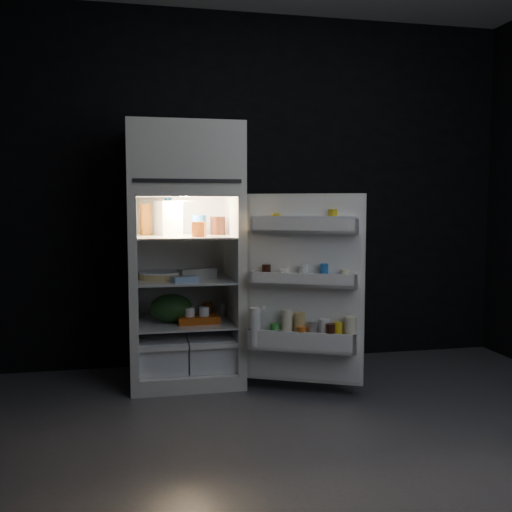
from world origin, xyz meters
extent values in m
cube|color=#505056|center=(0.00, 0.00, 0.00)|extent=(4.00, 3.40, 0.00)
cube|color=black|center=(0.00, 1.70, 1.35)|extent=(4.00, 0.00, 2.70)
cube|color=silver|center=(-0.62, 1.30, 0.05)|extent=(0.76, 0.70, 0.10)
cube|color=silver|center=(-0.98, 1.30, 0.70)|extent=(0.05, 0.70, 1.20)
cube|color=silver|center=(-0.27, 1.30, 0.70)|extent=(0.05, 0.70, 1.20)
cube|color=white|center=(-0.62, 1.62, 0.70)|extent=(0.66, 0.05, 1.20)
cube|color=silver|center=(-0.62, 1.30, 1.33)|extent=(0.76, 0.70, 0.06)
cube|color=silver|center=(-0.62, 1.30, 1.57)|extent=(0.76, 0.70, 0.42)
cube|color=black|center=(-0.62, 0.95, 1.39)|extent=(0.68, 0.01, 0.02)
cube|color=white|center=(-0.95, 1.28, 0.70)|extent=(0.01, 0.65, 1.20)
cube|color=white|center=(-0.30, 1.28, 0.70)|extent=(0.01, 0.65, 1.20)
cube|color=white|center=(-0.62, 1.28, 1.30)|extent=(0.66, 0.65, 0.01)
cube|color=white|center=(-0.62, 1.28, 0.10)|extent=(0.66, 0.65, 0.01)
cube|color=white|center=(-0.62, 1.28, 1.02)|extent=(0.65, 0.63, 0.01)
cube|color=white|center=(-0.62, 1.28, 0.72)|extent=(0.65, 0.63, 0.01)
cube|color=white|center=(-0.62, 1.28, 0.42)|extent=(0.65, 0.63, 0.01)
cube|color=white|center=(-0.79, 1.30, 0.22)|extent=(0.32, 0.59, 0.22)
cube|color=white|center=(-0.46, 1.30, 0.22)|extent=(0.32, 0.59, 0.22)
cube|color=white|center=(-0.79, 0.97, 0.31)|extent=(0.32, 0.02, 0.03)
cube|color=white|center=(-0.46, 0.97, 0.31)|extent=(0.32, 0.02, 0.03)
cube|color=#FFE5B2|center=(-0.62, 1.23, 1.28)|extent=(0.14, 0.14, 0.02)
cube|color=silver|center=(0.11, 0.81, 0.70)|extent=(0.71, 0.37, 1.22)
cube|color=white|center=(0.10, 0.79, 0.70)|extent=(0.65, 0.31, 1.18)
cube|color=white|center=(0.08, 0.75, 1.07)|extent=(0.65, 0.37, 0.02)
cube|color=white|center=(0.07, 0.72, 1.11)|extent=(0.62, 0.31, 0.10)
cube|color=white|center=(0.38, 0.61, 1.11)|extent=(0.06, 0.09, 0.10)
cube|color=white|center=(-0.22, 0.89, 1.11)|extent=(0.06, 0.09, 0.10)
cube|color=white|center=(0.08, 0.74, 0.73)|extent=(0.66, 0.38, 0.02)
cube|color=white|center=(0.06, 0.71, 0.77)|extent=(0.62, 0.31, 0.09)
cube|color=white|center=(0.38, 0.60, 0.77)|extent=(0.06, 0.10, 0.09)
cube|color=white|center=(-0.22, 0.88, 0.77)|extent=(0.06, 0.10, 0.09)
cube|color=white|center=(0.07, 0.73, 0.33)|extent=(0.68, 0.42, 0.02)
cube|color=white|center=(0.05, 0.67, 0.38)|extent=(0.62, 0.31, 0.13)
cube|color=white|center=(0.37, 0.59, 0.38)|extent=(0.08, 0.14, 0.13)
cube|color=white|center=(-0.23, 0.87, 0.38)|extent=(0.08, 0.14, 0.13)
cube|color=white|center=(0.08, 0.75, 1.16)|extent=(0.64, 0.36, 0.02)
cylinder|color=yellow|center=(0.25, 0.67, 1.15)|extent=(0.07, 0.07, 0.13)
cylinder|color=silver|center=(0.12, 0.73, 1.12)|extent=(0.08, 0.08, 0.09)
cylinder|color=yellow|center=(-0.08, 0.82, 1.13)|extent=(0.08, 0.08, 0.10)
cylinder|color=beige|center=(0.32, 0.63, 0.79)|extent=(0.07, 0.07, 0.09)
cylinder|color=#205EB1|center=(0.20, 0.69, 0.81)|extent=(0.07, 0.07, 0.13)
cylinder|color=silver|center=(0.08, 0.74, 0.80)|extent=(0.07, 0.07, 0.12)
cylinder|color=white|center=(-0.03, 0.79, 0.79)|extent=(0.08, 0.08, 0.09)
cylinder|color=black|center=(-0.14, 0.85, 0.80)|extent=(0.07, 0.07, 0.11)
cylinder|color=beige|center=(0.34, 0.60, 0.45)|extent=(0.10, 0.10, 0.21)
cylinder|color=yellow|center=(0.27, 0.63, 0.42)|extent=(0.08, 0.08, 0.17)
cylinder|color=white|center=(0.20, 0.67, 0.43)|extent=(0.09, 0.09, 0.18)
cylinder|color=silver|center=(0.13, 0.70, 0.42)|extent=(0.09, 0.09, 0.17)
cylinder|color=tan|center=(0.05, 0.73, 0.45)|extent=(0.09, 0.09, 0.22)
cylinder|color=beige|center=(-0.02, 0.77, 0.46)|extent=(0.09, 0.09, 0.24)
cylinder|color=#338C33|center=(-0.09, 0.80, 0.41)|extent=(0.09, 0.09, 0.14)
cylinder|color=black|center=(0.22, 0.61, 0.42)|extent=(0.07, 0.07, 0.17)
cylinder|color=#D05E18|center=(0.05, 0.69, 0.41)|extent=(0.08, 0.08, 0.14)
cylinder|color=silver|center=(-0.07, 0.75, 0.39)|extent=(0.08, 0.08, 0.11)
cylinder|color=white|center=(-0.22, 0.82, 0.46)|extent=(0.10, 0.10, 0.24)
cylinder|color=white|center=(-0.16, 0.84, 0.58)|extent=(0.05, 0.05, 0.02)
cube|color=white|center=(-0.73, 1.35, 1.15)|extent=(0.20, 0.20, 0.24)
cylinder|color=#205EB1|center=(-0.52, 1.34, 1.10)|extent=(0.11, 0.11, 0.14)
cylinder|color=black|center=(-0.38, 1.34, 1.09)|extent=(0.14, 0.14, 0.13)
cylinder|color=#AA5D1B|center=(-0.88, 1.39, 1.14)|extent=(0.09, 0.09, 0.22)
cube|color=#D05E18|center=(-0.54, 1.14, 1.08)|extent=(0.10, 0.09, 0.10)
cube|color=gray|center=(-0.54, 1.25, 0.76)|extent=(0.28, 0.17, 0.07)
cylinder|color=tan|center=(-0.79, 1.31, 0.75)|extent=(0.40, 0.40, 0.04)
cube|color=#7D9BC2|center=(-0.64, 1.08, 0.75)|extent=(0.19, 0.13, 0.04)
cube|color=beige|center=(-0.46, 1.47, 0.75)|extent=(0.14, 0.13, 0.05)
ellipsoid|color=#193815|center=(-0.72, 1.26, 0.52)|extent=(0.31, 0.27, 0.20)
cube|color=#A3450E|center=(-0.54, 1.18, 0.45)|extent=(0.29, 0.17, 0.05)
cylinder|color=#A3450E|center=(-0.44, 1.47, 0.47)|extent=(0.09, 0.09, 0.09)
cylinder|color=silver|center=(-0.34, 1.43, 0.47)|extent=(0.09, 0.09, 0.09)
camera|label=1|loc=(-0.94, -2.69, 1.24)|focal=40.00mm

